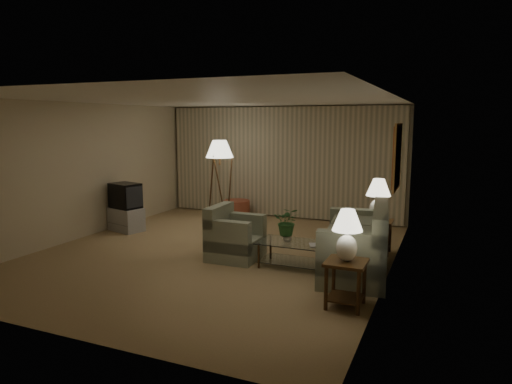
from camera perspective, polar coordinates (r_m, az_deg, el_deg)
ground at (r=8.28m, az=-5.08°, el=-7.57°), size 7.00×7.00×0.00m
room_shell at (r=9.31m, az=-0.71°, el=5.23°), size 6.04×7.02×2.72m
sofa at (r=7.24m, az=12.23°, el=-6.70°), size 2.13×1.43×0.84m
armchair at (r=7.83m, az=-2.56°, el=-5.77°), size 0.88×0.84×0.72m
side_table_near at (r=5.94m, az=11.16°, el=-10.25°), size 0.50×0.50×0.60m
side_table_far at (r=8.41m, az=14.86°, el=-4.72°), size 0.52×0.44×0.60m
table_lamp_near at (r=5.78m, az=11.33°, el=-4.77°), size 0.38×0.38×0.66m
table_lamp_far at (r=8.29m, az=15.04°, el=-0.46°), size 0.43×0.43×0.74m
coffee_table at (r=7.40m, az=5.02°, el=-7.32°), size 1.22×0.66×0.41m
tv_cabinet at (r=10.19m, az=-15.90°, el=-3.30°), size 0.96×0.83×0.50m
crt_tv at (r=10.10m, az=-16.03°, el=-0.44°), size 0.84×0.76×0.53m
floor_lamp at (r=10.36m, az=-4.53°, el=1.43°), size 0.62×0.62×1.91m
ottoman at (r=11.15m, az=-2.44°, el=-2.13°), size 0.78×0.78×0.43m
vase at (r=7.39m, az=3.93°, el=-5.64°), size 0.18×0.18×0.15m
flowers at (r=7.32m, az=3.96°, el=-3.34°), size 0.48×0.44×0.46m
book at (r=7.19m, az=6.70°, el=-6.61°), size 0.25×0.28×0.02m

